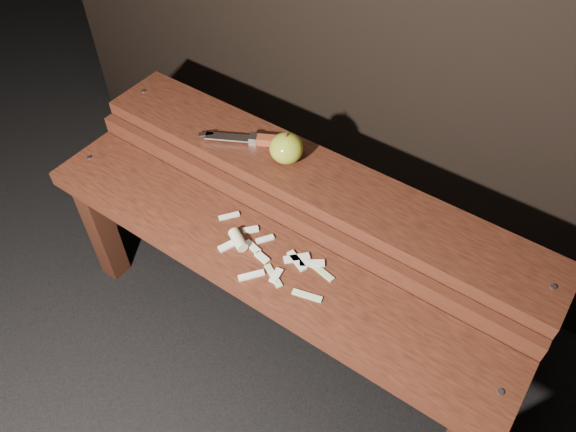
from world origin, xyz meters
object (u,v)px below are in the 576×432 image
Objects in this scene: bench_front_tier at (258,276)px; knife at (264,140)px; apple at (286,148)px; bench_rear_tier at (313,200)px.

knife is (-0.16, 0.25, 0.16)m from bench_front_tier.
apple is 0.37× the size of knife.
bench_rear_tier is 14.09× the size of apple.
bench_rear_tier is 0.19m from knife.
bench_front_tier is 5.22× the size of knife.
apple reaches higher than knife.
bench_rear_tier is 0.15m from apple.
bench_rear_tier is at bearing -3.02° from apple.
knife is at bearing 172.28° from bench_rear_tier.
bench_front_tier is 0.23m from bench_rear_tier.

